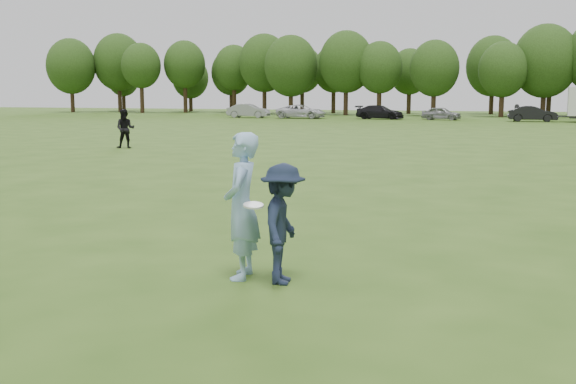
% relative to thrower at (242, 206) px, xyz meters
% --- Properties ---
extents(ground, '(200.00, 200.00, 0.00)m').
position_rel_thrower_xyz_m(ground, '(0.78, -0.19, -1.02)').
color(ground, '#304F16').
rests_on(ground, ground).
extents(thrower, '(0.66, 0.84, 2.04)m').
position_rel_thrower_xyz_m(thrower, '(0.00, 0.00, 0.00)').
color(thrower, '#91B8E0').
rests_on(thrower, ground).
extents(defender, '(0.79, 1.15, 1.64)m').
position_rel_thrower_xyz_m(defender, '(0.63, -0.04, -0.20)').
color(defender, '#182135').
rests_on(defender, ground).
extents(player_far_a, '(1.11, 1.00, 1.87)m').
position_rel_thrower_xyz_m(player_far_a, '(-14.79, 18.91, -0.09)').
color(player_far_a, black).
rests_on(player_far_a, ground).
extents(player_far_d, '(1.55, 0.55, 1.65)m').
position_rel_thrower_xyz_m(player_far_d, '(1.33, 59.81, -0.19)').
color(player_far_d, '#292929').
rests_on(player_far_d, ground).
extents(car_b, '(4.79, 2.09, 1.53)m').
position_rel_thrower_xyz_m(car_b, '(-26.70, 59.86, -0.25)').
color(car_b, gray).
rests_on(car_b, ground).
extents(car_c, '(5.34, 2.60, 1.46)m').
position_rel_thrower_xyz_m(car_c, '(-20.51, 59.83, -0.29)').
color(car_c, silver).
rests_on(car_c, ground).
extents(car_d, '(5.10, 2.40, 1.44)m').
position_rel_thrower_xyz_m(car_d, '(-12.15, 60.67, -0.30)').
color(car_d, black).
rests_on(car_d, ground).
extents(car_e, '(4.04, 2.03, 1.32)m').
position_rel_thrower_xyz_m(car_e, '(-5.87, 60.74, -0.36)').
color(car_e, gray).
rests_on(car_e, ground).
extents(car_f, '(4.61, 2.06, 1.47)m').
position_rel_thrower_xyz_m(car_f, '(2.78, 59.55, -0.29)').
color(car_f, black).
rests_on(car_f, ground).
extents(disc_in_play, '(0.31, 0.31, 0.09)m').
position_rel_thrower_xyz_m(disc_in_play, '(0.30, -0.28, 0.07)').
color(disc_in_play, white).
rests_on(disc_in_play, ground).
extents(treeline, '(130.35, 18.39, 11.74)m').
position_rel_thrower_xyz_m(treeline, '(3.59, 76.71, 5.24)').
color(treeline, '#332114').
rests_on(treeline, ground).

